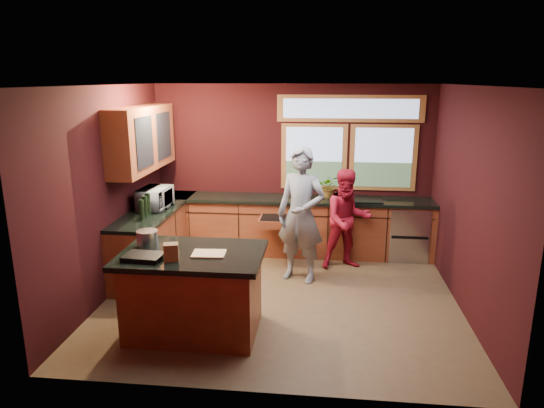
% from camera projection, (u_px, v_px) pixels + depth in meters
% --- Properties ---
extents(floor, '(4.50, 4.50, 0.00)m').
position_uv_depth(floor, '(281.00, 297.00, 6.34)').
color(floor, brown).
rests_on(floor, ground).
extents(room_shell, '(4.52, 4.02, 2.71)m').
position_uv_depth(room_shell, '(238.00, 156.00, 6.26)').
color(room_shell, black).
rests_on(room_shell, ground).
extents(back_counter, '(4.50, 0.64, 0.93)m').
position_uv_depth(back_counter, '(303.00, 226.00, 7.84)').
color(back_counter, '#612917').
rests_on(back_counter, floor).
extents(left_counter, '(0.64, 2.30, 0.93)m').
position_uv_depth(left_counter, '(157.00, 238.00, 7.25)').
color(left_counter, '#612917').
rests_on(left_counter, floor).
extents(island, '(1.55, 1.05, 0.95)m').
position_uv_depth(island, '(194.00, 292.00, 5.38)').
color(island, '#612917').
rests_on(island, floor).
extents(person_grey, '(0.81, 0.67, 1.90)m').
position_uv_depth(person_grey, '(301.00, 215.00, 6.69)').
color(person_grey, slate).
rests_on(person_grey, floor).
extents(person_red, '(0.86, 0.74, 1.51)m').
position_uv_depth(person_red, '(347.00, 219.00, 7.17)').
color(person_red, maroon).
rests_on(person_red, floor).
extents(microwave, '(0.41, 0.58, 0.31)m').
position_uv_depth(microwave, '(155.00, 198.00, 7.05)').
color(microwave, '#999999').
rests_on(microwave, left_counter).
extents(potted_plant, '(0.33, 0.28, 0.36)m').
position_uv_depth(potted_plant, '(329.00, 187.00, 7.69)').
color(potted_plant, '#999999').
rests_on(potted_plant, back_counter).
extents(paper_towel, '(0.12, 0.12, 0.28)m').
position_uv_depth(paper_towel, '(305.00, 189.00, 7.69)').
color(paper_towel, silver).
rests_on(paper_towel, back_counter).
extents(cutting_board, '(0.37, 0.27, 0.02)m').
position_uv_depth(cutting_board, '(209.00, 254.00, 5.19)').
color(cutting_board, tan).
rests_on(cutting_board, island).
extents(stock_pot, '(0.24, 0.24, 0.18)m').
position_uv_depth(stock_pot, '(147.00, 238.00, 5.44)').
color(stock_pot, silver).
rests_on(stock_pot, island).
extents(paper_bag, '(0.18, 0.16, 0.18)m').
position_uv_depth(paper_bag, '(171.00, 252.00, 5.02)').
color(paper_bag, brown).
rests_on(paper_bag, island).
extents(black_tray, '(0.42, 0.31, 0.05)m').
position_uv_depth(black_tray, '(144.00, 257.00, 5.06)').
color(black_tray, black).
rests_on(black_tray, island).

